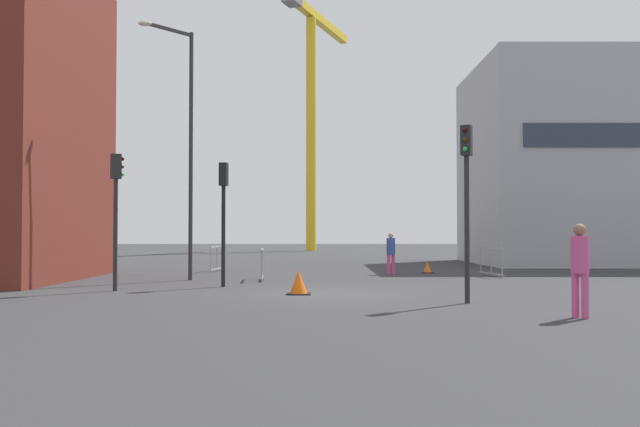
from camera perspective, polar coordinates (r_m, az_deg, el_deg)
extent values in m
plane|color=#333335|center=(18.82, 0.05, -6.61)|extent=(160.00, 160.00, 0.00)
cube|color=#A8AAB2|center=(39.59, 21.96, 3.71)|extent=(13.17, 10.07, 10.44)
cylinder|color=yellow|center=(62.06, -0.86, 6.60)|extent=(0.90, 0.90, 20.94)
cube|color=yellow|center=(66.65, -0.07, 15.61)|extent=(5.49, 13.11, 0.70)
cylinder|color=#2D2D30|center=(24.46, -10.73, 4.71)|extent=(0.14, 0.14, 8.63)
cube|color=#2D2D30|center=(24.71, -12.48, 14.64)|extent=(1.34, 1.52, 0.10)
ellipsoid|color=silver|center=(24.17, -14.37, 14.97)|extent=(0.44, 0.24, 0.16)
cylinder|color=#232326|center=(20.32, -16.65, -1.69)|extent=(0.12, 0.12, 3.17)
cube|color=#232326|center=(20.41, -16.61, 3.75)|extent=(0.36, 0.34, 0.70)
sphere|color=#390605|center=(20.46, -16.11, 4.36)|extent=(0.11, 0.11, 0.11)
sphere|color=#3C2905|center=(20.44, -16.12, 3.74)|extent=(0.11, 0.11, 0.11)
sphere|color=green|center=(20.42, -16.12, 3.13)|extent=(0.11, 0.11, 0.11)
cylinder|color=black|center=(21.17, -8.10, -1.87)|extent=(0.12, 0.12, 3.07)
cube|color=black|center=(21.24, -8.08, 3.23)|extent=(0.27, 0.30, 0.70)
sphere|color=#390605|center=(21.43, -7.96, 3.77)|extent=(0.11, 0.11, 0.11)
sphere|color=#F2A514|center=(21.41, -7.96, 3.19)|extent=(0.11, 0.11, 0.11)
sphere|color=#07330F|center=(21.39, -7.97, 2.60)|extent=(0.11, 0.11, 0.11)
cylinder|color=#232326|center=(16.47, 11.93, -1.27)|extent=(0.12, 0.12, 3.46)
cube|color=#232326|center=(16.61, 11.89, 5.92)|extent=(0.33, 0.35, 0.70)
sphere|color=#390605|center=(16.47, 11.76, 6.75)|extent=(0.11, 0.11, 0.11)
sphere|color=#3C2905|center=(16.44, 11.76, 5.99)|extent=(0.11, 0.11, 0.11)
sphere|color=green|center=(16.41, 11.77, 5.23)|extent=(0.11, 0.11, 0.11)
cylinder|color=#D14C8C|center=(27.33, 5.57, -4.21)|extent=(0.14, 0.14, 0.78)
cylinder|color=#D14C8C|center=(27.40, 5.96, -4.20)|extent=(0.14, 0.14, 0.78)
cylinder|color=#33519E|center=(27.34, 5.76, -2.71)|extent=(0.34, 0.34, 0.65)
sphere|color=tan|center=(27.34, 5.76, -1.80)|extent=(0.21, 0.21, 0.21)
cylinder|color=#D14C8C|center=(14.31, 20.22, -6.36)|extent=(0.14, 0.14, 0.86)
cylinder|color=#D14C8C|center=(14.22, 20.94, -6.39)|extent=(0.14, 0.14, 0.86)
cylinder|color=#D14C8C|center=(14.22, 20.55, -3.19)|extent=(0.34, 0.34, 0.72)
sphere|color=#8C6647|center=(14.22, 20.53, -1.27)|extent=(0.23, 0.23, 0.23)
cube|color=#9EA0A5|center=(29.67, -8.63, -2.71)|extent=(0.32, 1.90, 0.06)
cube|color=#9EA0A5|center=(29.71, -8.63, -4.55)|extent=(0.32, 1.90, 0.06)
cylinder|color=#9EA0A5|center=(28.87, -9.11, -3.79)|extent=(0.04, 0.04, 1.05)
cylinder|color=#9EA0A5|center=(29.69, -8.63, -3.73)|extent=(0.04, 0.04, 1.05)
cylinder|color=#9EA0A5|center=(30.51, -8.18, -3.67)|extent=(0.04, 0.04, 1.05)
cube|color=gray|center=(26.71, 13.82, -2.82)|extent=(0.39, 2.27, 0.06)
cube|color=gray|center=(26.74, 13.84, -4.85)|extent=(0.39, 2.27, 0.06)
cylinder|color=gray|center=(25.78, 14.70, -4.02)|extent=(0.04, 0.04, 1.05)
cylinder|color=gray|center=(26.72, 13.83, -3.94)|extent=(0.04, 0.04, 1.05)
cylinder|color=gray|center=(27.68, 13.02, -3.86)|extent=(0.04, 0.04, 1.05)
cube|color=gray|center=(23.86, -4.91, -3.01)|extent=(0.18, 1.96, 0.06)
cube|color=gray|center=(23.91, -4.92, -5.29)|extent=(0.18, 1.96, 0.06)
cylinder|color=gray|center=(23.00, -4.96, -4.37)|extent=(0.04, 0.04, 1.05)
cylinder|color=gray|center=(23.88, -4.91, -4.27)|extent=(0.04, 0.04, 1.05)
cylinder|color=gray|center=(24.76, -4.87, -4.17)|extent=(0.04, 0.04, 1.05)
cube|color=black|center=(28.51, 8.76, -4.84)|extent=(0.46, 0.46, 0.03)
cone|color=orange|center=(28.50, 8.75, -4.41)|extent=(0.35, 0.35, 0.46)
cube|color=black|center=(18.49, -1.89, -6.65)|extent=(0.64, 0.64, 0.03)
cone|color=#E55B0F|center=(18.47, -1.89, -5.70)|extent=(0.49, 0.49, 0.64)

